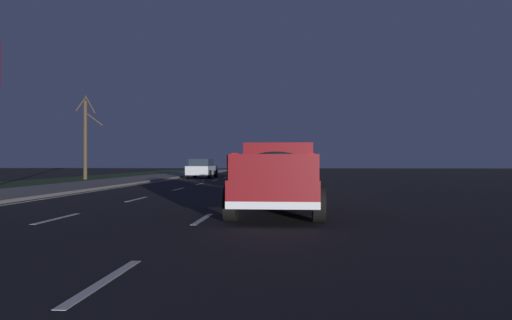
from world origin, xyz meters
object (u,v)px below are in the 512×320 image
sedan_silver (202,168)px  sedan_tan (289,174)px  bare_tree_far (86,137)px  sedan_red (246,169)px  pickup_truck (278,176)px

sedan_silver → sedan_tan: bearing=-158.5°
sedan_tan → bare_tree_far: 21.34m
sedan_tan → sedan_red: bearing=12.2°
sedan_red → sedan_tan: bearing=-167.8°
sedan_red → bare_tree_far: bearing=97.4°
sedan_tan → bare_tree_far: (14.60, 15.38, 2.38)m
pickup_truck → sedan_silver: size_ratio=1.23×
sedan_silver → bare_tree_far: bearing=115.1°
sedan_silver → sedan_tan: (-18.40, -7.26, 0.00)m
pickup_truck → bare_tree_far: size_ratio=0.86×
sedan_red → bare_tree_far: size_ratio=0.70×
pickup_truck → bare_tree_far: bare_tree_far is taller
sedan_silver → bare_tree_far: 9.28m
sedan_red → pickup_truck: bearing=-172.9°
pickup_truck → sedan_silver: 29.18m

